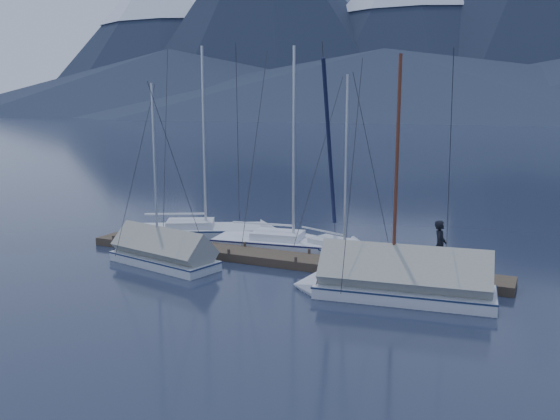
% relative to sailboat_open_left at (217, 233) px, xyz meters
% --- Properties ---
extents(ground, '(1000.00, 1000.00, 0.00)m').
position_rel_sailboat_open_left_xyz_m(ground, '(4.91, -5.23, -0.17)').
color(ground, black).
rests_on(ground, ground).
extents(mountain_range, '(877.00, 584.00, 150.50)m').
position_rel_sailboat_open_left_xyz_m(mountain_range, '(9.04, 365.22, 58.48)').
color(mountain_range, '#475675').
rests_on(mountain_range, ground).
extents(dock, '(18.00, 1.50, 0.54)m').
position_rel_sailboat_open_left_xyz_m(dock, '(4.91, -3.23, -0.07)').
color(dock, '#382D23').
rests_on(dock, ground).
extents(mooring_posts, '(15.12, 1.52, 0.35)m').
position_rel_sailboat_open_left_xyz_m(mooring_posts, '(4.41, -3.23, 0.18)').
color(mooring_posts, '#382D23').
rests_on(mooring_posts, ground).
extents(sailboat_open_left, '(7.66, 5.38, 9.97)m').
position_rel_sailboat_open_left_xyz_m(sailboat_open_left, '(0.00, 0.00, 0.00)').
color(sailboat_open_left, silver).
rests_on(sailboat_open_left, ground).
extents(sailboat_open_mid, '(7.54, 3.29, 9.69)m').
position_rel_sailboat_open_left_xyz_m(sailboat_open_mid, '(5.04, -0.92, -0.00)').
color(sailboat_open_mid, silver).
rests_on(sailboat_open_mid, ground).
extents(sailboat_open_right, '(6.52, 3.91, 8.34)m').
position_rel_sailboat_open_left_xyz_m(sailboat_open_right, '(7.41, -1.40, -0.03)').
color(sailboat_open_right, silver).
rests_on(sailboat_open_right, ground).
extents(sailboat_covered_near, '(7.02, 3.09, 8.85)m').
position_rel_sailboat_open_left_xyz_m(sailboat_covered_near, '(10.02, -5.58, 0.27)').
color(sailboat_covered_near, silver).
rests_on(sailboat_covered_near, ground).
extents(sailboat_covered_far, '(5.88, 2.88, 7.92)m').
position_rel_sailboat_open_left_xyz_m(sailboat_covered_far, '(0.38, -5.42, 0.21)').
color(sailboat_covered_far, silver).
rests_on(sailboat_covered_far, ground).
extents(person, '(0.50, 0.72, 1.88)m').
position_rel_sailboat_open_left_xyz_m(person, '(11.21, -2.83, 1.11)').
color(person, black).
rests_on(person, dock).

